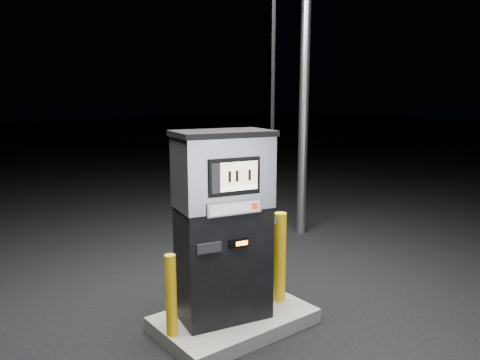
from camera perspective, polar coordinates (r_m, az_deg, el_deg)
ground at (r=5.21m, az=-0.71°, el=-17.42°), size 80.00×80.00×0.00m
pump_island at (r=5.17m, az=-0.71°, el=-16.68°), size 1.60×1.00×0.15m
fuel_dispenser at (r=4.73m, az=-2.02°, el=-5.39°), size 1.12×0.76×4.01m
bollard_left at (r=4.61m, az=-8.40°, el=-13.75°), size 0.12×0.12×0.81m
bollard_right at (r=5.27m, az=4.88°, el=-9.34°), size 0.17×0.17×1.01m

